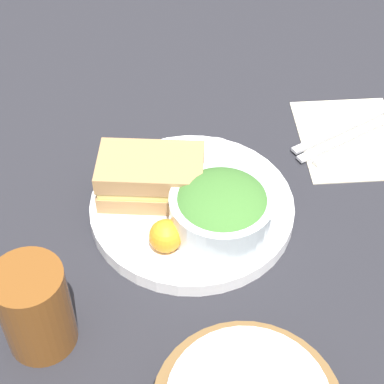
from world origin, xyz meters
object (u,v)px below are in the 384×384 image
(plate, at_px, (192,208))
(spoon, at_px, (359,142))
(sandwich, at_px, (151,177))
(drink_glass, at_px, (35,308))
(fork, at_px, (343,129))
(knife, at_px, (351,136))
(dressing_cup, at_px, (214,159))
(salad_bowl, at_px, (222,209))

(plate, distance_m, spoon, 0.28)
(sandwich, distance_m, drink_glass, 0.23)
(fork, bearing_deg, knife, -90.00)
(sandwich, distance_m, spoon, 0.32)
(drink_glass, bearing_deg, plate, -135.82)
(fork, bearing_deg, drink_glass, -170.47)
(knife, distance_m, spoon, 0.02)
(dressing_cup, relative_size, fork, 0.31)
(salad_bowl, height_order, spoon, salad_bowl)
(spoon, bearing_deg, salad_bowl, -172.22)
(sandwich, bearing_deg, drink_glass, 56.80)
(dressing_cup, bearing_deg, drink_glass, 48.37)
(spoon, bearing_deg, sandwich, 168.95)
(fork, xyz_separation_m, spoon, (-0.02, 0.03, 0.00))
(plate, relative_size, drink_glass, 2.34)
(knife, bearing_deg, dressing_cup, 168.93)
(salad_bowl, height_order, knife, salad_bowl)
(salad_bowl, relative_size, spoon, 0.77)
(salad_bowl, bearing_deg, plate, -53.67)
(sandwich, relative_size, fork, 0.77)
(plate, relative_size, salad_bowl, 2.07)
(knife, xyz_separation_m, spoon, (-0.01, 0.02, 0.00))
(plate, bearing_deg, dressing_cup, -117.53)
(plate, relative_size, dressing_cup, 4.68)
(drink_glass, xyz_separation_m, fork, (-0.42, -0.32, -0.05))
(drink_glass, relative_size, spoon, 0.68)
(plate, xyz_separation_m, sandwich, (0.05, -0.02, 0.04))
(salad_bowl, xyz_separation_m, drink_glass, (0.21, 0.13, 0.00))
(salad_bowl, height_order, fork, salad_bowl)
(knife, bearing_deg, plate, -180.00)
(plate, height_order, salad_bowl, salad_bowl)
(sandwich, distance_m, dressing_cup, 0.10)
(drink_glass, relative_size, knife, 0.58)
(salad_bowl, relative_size, fork, 0.69)
(plate, height_order, spoon, plate)
(sandwich, distance_m, salad_bowl, 0.11)
(sandwich, height_order, fork, sandwich)
(drink_glass, bearing_deg, spoon, -146.22)
(fork, bearing_deg, plate, -176.30)
(plate, bearing_deg, knife, -151.84)
(sandwich, relative_size, salad_bowl, 1.11)
(plate, distance_m, salad_bowl, 0.07)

